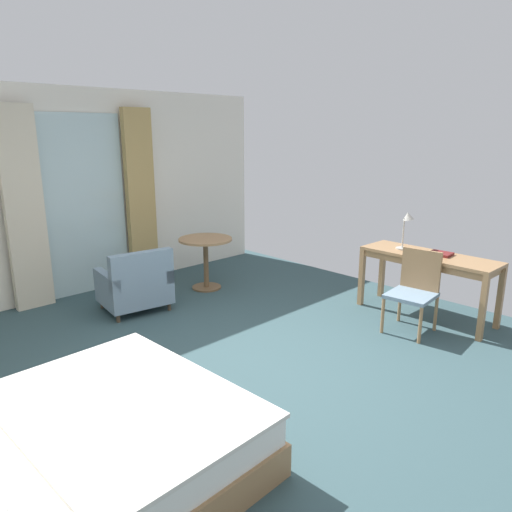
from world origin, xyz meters
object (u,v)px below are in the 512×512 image
Objects in this scene: writing_desk at (429,262)px; desk_lamp at (407,223)px; closed_book at (440,254)px; round_cafe_table at (206,251)px; armchair_by_window at (136,286)px; desk_chair at (415,287)px; bed at (67,458)px.

writing_desk is 0.53m from desk_lamp.
closed_book is (0.03, -0.44, -0.30)m from desk_lamp.
closed_book is 3.06m from round_cafe_table.
desk_lamp is 3.38m from armchair_by_window.
writing_desk is 6.36× the size of closed_book.
desk_lamp is (0.51, 0.43, 0.59)m from desk_chair.
desk_lamp is (0.03, 0.33, 0.41)m from writing_desk.
closed_book is at bearing -47.61° from armchair_by_window.
round_cafe_table is (-1.28, 2.76, -0.24)m from closed_book.
desk_chair reaches higher than writing_desk.
desk_lamp reaches higher than round_cafe_table.
round_cafe_table is (-1.25, 2.32, -0.54)m from desk_lamp.
armchair_by_window is (1.92, 2.44, 0.08)m from bed.
desk_chair is at bearing 175.49° from closed_book.
desk_chair is 0.61m from closed_book.
desk_chair is at bearing -74.84° from round_cafe_table.
bed is at bearing 178.14° from writing_desk.
desk_chair is at bearing -168.92° from writing_desk.
desk_chair reaches higher than round_cafe_table.
bed is at bearing 176.49° from desk_chair.
armchair_by_window is at bearing 51.74° from bed.
round_cafe_table is at bearing 111.53° from closed_book.
bed reaches higher than desk_chair.
desk_chair reaches higher than armchair_by_window.
bed reaches higher than armchair_by_window.
closed_book is 3.66m from armchair_by_window.
bed is 3.10m from armchair_by_window.
armchair_by_window is (-1.91, 2.67, -0.17)m from desk_chair.
writing_desk is 3.53m from armchair_by_window.
desk_lamp reaches higher than closed_book.
closed_book reaches higher than round_cafe_table.
closed_book is at bearing -65.11° from round_cafe_table.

